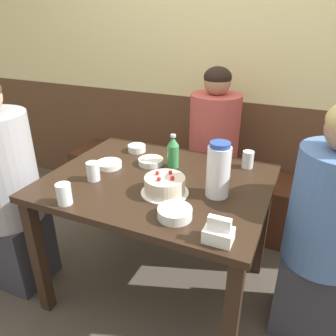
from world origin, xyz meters
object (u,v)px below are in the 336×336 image
(water_pitcher, at_px, (218,170))
(person_teal_shirt, at_px, (4,190))
(glass_water_tall, at_px, (248,159))
(glass_tumbler_short, at_px, (64,194))
(bowl_side_dish, at_px, (151,161))
(person_pale_blue_shirt, at_px, (325,232))
(bowl_soup_white, at_px, (175,213))
(napkin_holder, at_px, (219,233))
(person_grey_tee, at_px, (212,160))
(bowl_sauce_shallow, at_px, (109,164))
(soju_bottle, at_px, (173,152))
(birthday_cake, at_px, (165,185))
(bowl_rice_small, at_px, (137,148))
(glass_shot_small, at_px, (93,171))
(bench_seat, at_px, (203,194))

(water_pitcher, xyz_separation_m, person_teal_shirt, (-1.15, -0.23, -0.25))
(glass_water_tall, bearing_deg, glass_tumbler_short, -133.19)
(bowl_side_dish, relative_size, person_pale_blue_shirt, 0.12)
(bowl_soup_white, height_order, bowl_side_dish, bowl_soup_white)
(napkin_holder, bearing_deg, person_grey_tee, 107.52)
(water_pitcher, xyz_separation_m, bowl_sauce_shallow, (-0.64, 0.06, -0.11))
(napkin_holder, xyz_separation_m, person_grey_tee, (-0.34, 1.07, -0.20))
(soju_bottle, xyz_separation_m, bowl_side_dish, (-0.13, -0.02, -0.07))
(soju_bottle, relative_size, bowl_soup_white, 1.29)
(glass_water_tall, bearing_deg, person_grey_tee, 129.48)
(water_pitcher, xyz_separation_m, person_pale_blue_shirt, (0.50, 0.11, -0.27))
(soju_bottle, bearing_deg, glass_water_tall, 22.81)
(birthday_cake, height_order, glass_tumbler_short, birthday_cake)
(birthday_cake, height_order, napkin_holder, napkin_holder)
(bowl_side_dish, relative_size, glass_water_tall, 1.49)
(bowl_soup_white, bearing_deg, bowl_rice_small, 130.92)
(bowl_side_dish, height_order, glass_shot_small, glass_shot_small)
(bowl_sauce_shallow, bearing_deg, glass_water_tall, 23.58)
(birthday_cake, xyz_separation_m, bowl_sauce_shallow, (-0.41, 0.14, -0.03))
(person_teal_shirt, bearing_deg, bench_seat, 52.98)
(bowl_side_dish, xyz_separation_m, bowl_sauce_shallow, (-0.20, -0.13, -0.00))
(bench_seat, distance_m, birthday_cake, 1.10)
(bowl_soup_white, relative_size, bowl_side_dish, 1.04)
(glass_water_tall, bearing_deg, water_pitcher, -100.69)
(person_pale_blue_shirt, bearing_deg, bowl_rice_small, -10.65)
(bowl_soup_white, height_order, bowl_rice_small, bowl_soup_white)
(bowl_rice_small, distance_m, bowl_sauce_shallow, 0.27)
(water_pitcher, relative_size, soju_bottle, 1.39)
(water_pitcher, height_order, person_pale_blue_shirt, person_pale_blue_shirt)
(water_pitcher, bearing_deg, bowl_sauce_shallow, 174.93)
(bowl_rice_small, bearing_deg, person_grey_tee, 47.79)
(water_pitcher, distance_m, bowl_soup_white, 0.30)
(glass_water_tall, height_order, glass_shot_small, glass_shot_small)
(glass_tumbler_short, bearing_deg, person_grey_tee, 71.12)
(bench_seat, xyz_separation_m, napkin_holder, (0.43, -1.20, 0.56))
(glass_shot_small, bearing_deg, bowl_sauce_shallow, 95.06)
(glass_tumbler_short, bearing_deg, water_pitcher, 30.23)
(bowl_rice_small, xyz_separation_m, bowl_sauce_shallow, (-0.03, -0.26, -0.00))
(glass_water_tall, bearing_deg, bowl_soup_white, -105.91)
(person_pale_blue_shirt, bearing_deg, soju_bottle, -6.47)
(bench_seat, xyz_separation_m, water_pitcher, (0.33, -0.86, 0.66))
(bowl_side_dish, xyz_separation_m, glass_tumbler_short, (-0.16, -0.54, 0.03))
(soju_bottle, height_order, napkin_holder, soju_bottle)
(bench_seat, bearing_deg, glass_tumbler_short, -102.95)
(bowl_soup_white, bearing_deg, bench_seat, 101.03)
(bowl_soup_white, relative_size, glass_tumbler_short, 1.51)
(bench_seat, bearing_deg, person_teal_shirt, -127.02)
(water_pitcher, xyz_separation_m, glass_tumbler_short, (-0.60, -0.35, -0.08))
(birthday_cake, bearing_deg, bowl_rice_small, 132.91)
(napkin_holder, bearing_deg, soju_bottle, 127.64)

